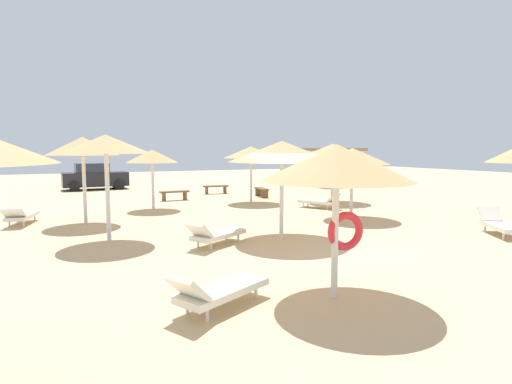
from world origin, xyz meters
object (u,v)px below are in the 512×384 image
(parasol_2, at_px, (333,150))
(parasol_7, at_px, (106,145))
(parasol_6, at_px, (152,156))
(bench_1, at_px, (216,188))
(bench_2, at_px, (174,194))
(lounger_0, at_px, (21,216))
(lounger_1, at_px, (500,224))
(lounger_4, at_px, (217,290))
(lounger_2, at_px, (320,201))
(parasol_0, at_px, (83,147))
(bench_0, at_px, (262,191))
(parasol_3, at_px, (282,152))
(parked_car, at_px, (95,177))
(beach_cabana, at_px, (331,166))
(parasol_5, at_px, (251,152))
(parasol_9, at_px, (352,156))
(lounger_3, at_px, (216,234))
(parasol_4, at_px, (337,164))

(parasol_2, height_order, parasol_7, parasol_7)
(parasol_7, bearing_deg, parasol_2, 23.84)
(parasol_6, xyz_separation_m, bench_1, (4.58, 5.04, -1.96))
(bench_2, bearing_deg, lounger_0, -144.66)
(lounger_1, relative_size, lounger_4, 0.99)
(lounger_1, height_order, lounger_2, lounger_1)
(parasol_0, height_order, bench_2, parasol_0)
(bench_1, bearing_deg, lounger_1, -74.70)
(bench_0, bearing_deg, bench_2, 175.40)
(parasol_2, bearing_deg, parasol_3, -134.25)
(bench_2, relative_size, parked_car, 0.37)
(beach_cabana, bearing_deg, parasol_0, -150.29)
(parasol_6, relative_size, parked_car, 0.63)
(bench_0, relative_size, beach_cabana, 0.38)
(lounger_4, bearing_deg, parasol_6, 84.45)
(parasol_5, distance_m, parasol_6, 4.80)
(parasol_3, bearing_deg, parasol_6, 107.10)
(parasol_9, bearing_deg, parked_car, 116.67)
(lounger_2, height_order, bench_1, lounger_2)
(parasol_7, xyz_separation_m, parasol_9, (8.72, 0.47, -0.38))
(parasol_5, height_order, beach_cabana, parasol_5)
(parked_car, bearing_deg, bench_0, -45.74)
(lounger_0, distance_m, parked_car, 12.95)
(bench_0, height_order, bench_2, same)
(parasol_9, bearing_deg, lounger_2, 80.93)
(lounger_1, xyz_separation_m, bench_0, (-2.27, 12.26, 0.02))
(lounger_0, height_order, bench_2, lounger_0)
(parasol_0, bearing_deg, lounger_1, -32.19)
(lounger_4, distance_m, parked_car, 22.64)
(parasol_7, distance_m, lounger_4, 6.47)
(parasol_5, height_order, parasol_7, parasol_7)
(lounger_1, height_order, bench_0, lounger_1)
(parasol_7, relative_size, parked_car, 0.73)
(parasol_3, distance_m, bench_2, 10.61)
(parasol_9, distance_m, bench_0, 8.16)
(parasol_9, relative_size, parked_car, 0.67)
(lounger_0, height_order, beach_cabana, beach_cabana)
(parasol_6, distance_m, beach_cabana, 15.86)
(parasol_0, relative_size, parasol_2, 1.05)
(parasol_0, distance_m, parasol_5, 8.13)
(parasol_5, distance_m, bench_1, 5.19)
(bench_2, bearing_deg, lounger_1, -60.86)
(lounger_2, height_order, lounger_3, lounger_2)
(parasol_6, bearing_deg, parasol_0, -137.46)
(lounger_3, xyz_separation_m, bench_0, (6.09, 10.00, 0.03))
(parasol_9, relative_size, lounger_3, 1.43)
(parasol_4, bearing_deg, parasol_3, 73.09)
(parasol_5, relative_size, lounger_1, 1.42)
(parasol_0, relative_size, lounger_2, 1.56)
(parasol_7, height_order, bench_2, parasol_7)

